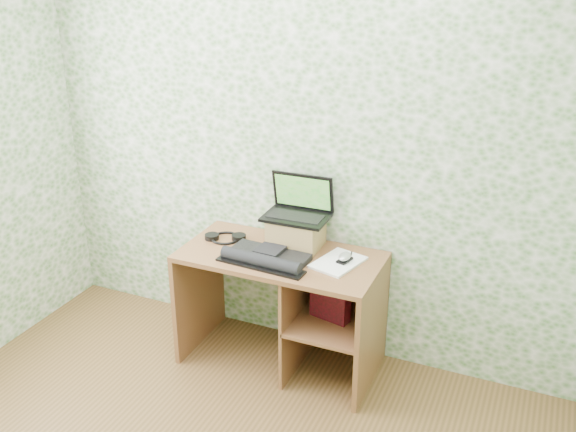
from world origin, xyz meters
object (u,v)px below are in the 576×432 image
at_px(keyboard, 266,257).
at_px(notepad, 338,262).
at_px(laptop, 299,207).
at_px(riser, 296,233).
at_px(desk, 294,294).

distance_m(keyboard, notepad, 0.42).
relative_size(laptop, notepad, 1.26).
height_order(laptop, keyboard, laptop).
height_order(laptop, notepad, laptop).
bearing_deg(riser, notepad, -20.47).
relative_size(riser, notepad, 0.98).
xyz_separation_m(riser, keyboard, (-0.08, -0.26, -0.06)).
bearing_deg(keyboard, desk, 54.01).
bearing_deg(keyboard, notepad, 23.51).
distance_m(desk, keyboard, 0.35).
distance_m(riser, notepad, 0.35).
bearing_deg(notepad, riser, 174.50).
height_order(desk, notepad, notepad).
bearing_deg(keyboard, riser, 76.44).
relative_size(desk, riser, 3.95).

